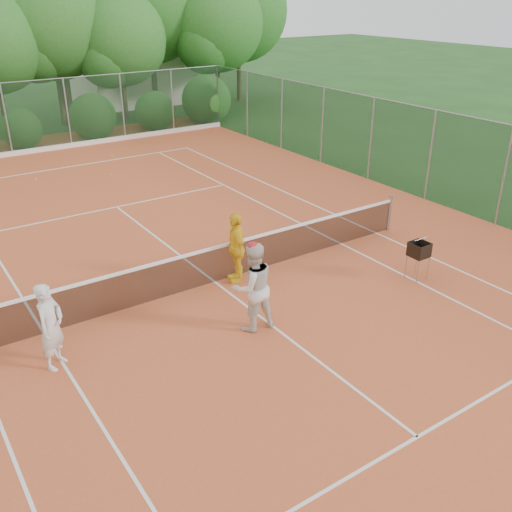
{
  "coord_description": "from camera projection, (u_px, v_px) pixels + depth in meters",
  "views": [
    {
      "loc": [
        -6.09,
        -10.76,
        6.55
      ],
      "look_at": [
        0.39,
        -1.2,
        1.1
      ],
      "focal_mm": 40.0,
      "sensor_mm": 36.0,
      "label": 1
    }
  ],
  "objects": [
    {
      "name": "ball_hopper",
      "position": [
        419.0,
        250.0,
        13.81
      ],
      "size": [
        0.42,
        0.42,
        0.96
      ],
      "rotation": [
        0.0,
        0.0,
        -0.1
      ],
      "color": "gray",
      "rests_on": "clay_court"
    },
    {
      "name": "stray_ball_c",
      "position": [
        111.0,
        175.0,
        21.83
      ],
      "size": [
        0.07,
        0.07,
        0.07
      ],
      "primitive_type": "sphere",
      "color": "#D3E835",
      "rests_on": "clay_court"
    },
    {
      "name": "player_white",
      "position": [
        51.0,
        326.0,
        10.52
      ],
      "size": [
        0.75,
        0.73,
        1.74
      ],
      "primitive_type": "imported",
      "rotation": [
        0.0,
        0.0,
        0.73
      ],
      "color": "silver",
      "rests_on": "clay_court"
    },
    {
      "name": "clay_court",
      "position": [
        215.0,
        283.0,
        13.94
      ],
      "size": [
        18.0,
        36.0,
        0.02
      ],
      "primitive_type": "cube",
      "color": "#CC5B2F",
      "rests_on": "ground"
    },
    {
      "name": "player_center_grp",
      "position": [
        253.0,
        287.0,
        11.68
      ],
      "size": [
        1.01,
        0.82,
        1.98
      ],
      "color": "beige",
      "rests_on": "clay_court"
    },
    {
      "name": "tropical_treeline",
      "position": [
        26.0,
        20.0,
        27.63
      ],
      "size": [
        32.1,
        8.49,
        15.03
      ],
      "color": "brown",
      "rests_on": "ground"
    },
    {
      "name": "player_yellow",
      "position": [
        236.0,
        247.0,
        13.67
      ],
      "size": [
        0.72,
        1.11,
        1.76
      ],
      "primitive_type": "imported",
      "rotation": [
        0.0,
        0.0,
        -1.87
      ],
      "color": "yellow",
      "rests_on": "clay_court"
    },
    {
      "name": "tennis_net",
      "position": [
        215.0,
        264.0,
        13.71
      ],
      "size": [
        11.97,
        0.1,
        1.1
      ],
      "color": "gray",
      "rests_on": "clay_court"
    },
    {
      "name": "fence_right",
      "position": [
        504.0,
        177.0,
        16.73
      ],
      "size": [
        0.07,
        33.07,
        3.0
      ],
      "color": "#19381E",
      "rests_on": "clay_court"
    },
    {
      "name": "stray_ball_b",
      "position": [
        112.0,
        156.0,
        24.27
      ],
      "size": [
        0.07,
        0.07,
        0.07
      ],
      "primitive_type": "sphere",
      "color": "#C6E535",
      "rests_on": "clay_court"
    },
    {
      "name": "club_building",
      "position": [
        145.0,
        76.0,
        35.84
      ],
      "size": [
        8.0,
        5.0,
        3.0
      ],
      "primitive_type": "cube",
      "color": "beige",
      "rests_on": "ground"
    },
    {
      "name": "ground",
      "position": [
        215.0,
        283.0,
        13.94
      ],
      "size": [
        120.0,
        120.0,
        0.0
      ],
      "primitive_type": "plane",
      "color": "#1E4719",
      "rests_on": "ground"
    },
    {
      "name": "court_markings",
      "position": [
        215.0,
        282.0,
        13.93
      ],
      "size": [
        11.03,
        23.83,
        0.01
      ],
      "color": "white",
      "rests_on": "clay_court"
    },
    {
      "name": "fence_back",
      "position": [
        38.0,
        117.0,
        24.52
      ],
      "size": [
        18.07,
        0.07,
        3.0
      ],
      "color": "#19381E",
      "rests_on": "clay_court"
    },
    {
      "name": "stray_ball_a",
      "position": [
        36.0,
        179.0,
        21.3
      ],
      "size": [
        0.07,
        0.07,
        0.07
      ],
      "primitive_type": "sphere",
      "color": "#C7E435",
      "rests_on": "clay_court"
    }
  ]
}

